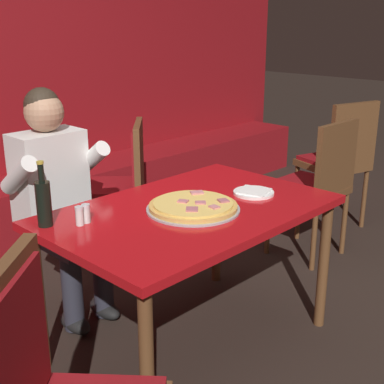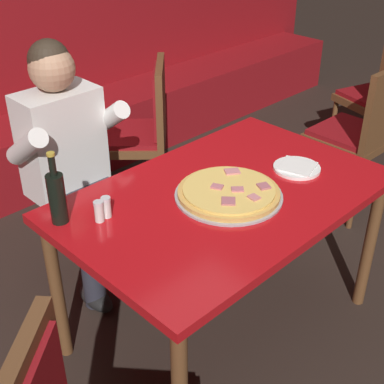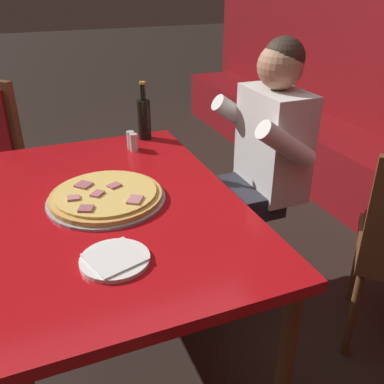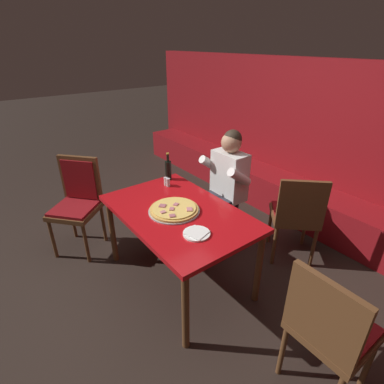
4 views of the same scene
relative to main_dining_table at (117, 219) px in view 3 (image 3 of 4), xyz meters
name	(u,v)px [view 3 (image 3 of 4)]	position (x,y,z in m)	size (l,w,h in m)	color
ground_plane	(129,345)	(0.00, 0.00, -0.68)	(24.00, 24.00, 0.00)	black
main_dining_table	(117,219)	(0.00, 0.00, 0.00)	(1.38, 0.88, 0.76)	brown
pizza	(106,196)	(-0.01, -0.03, 0.10)	(0.44, 0.44, 0.05)	#9E9EA3
plate_white_paper	(115,259)	(0.37, -0.09, 0.09)	(0.21, 0.21, 0.02)	white
beer_bottle	(144,118)	(-0.61, 0.30, 0.19)	(0.07, 0.07, 0.29)	black
shaker_parmesan	(131,141)	(-0.50, 0.19, 0.12)	(0.04, 0.04, 0.09)	silver
shaker_oregano	(134,143)	(-0.46, 0.20, 0.12)	(0.04, 0.04, 0.09)	silver
diner_seated_blue_shirt	(257,159)	(-0.25, 0.76, 0.03)	(0.53, 0.53, 1.27)	black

